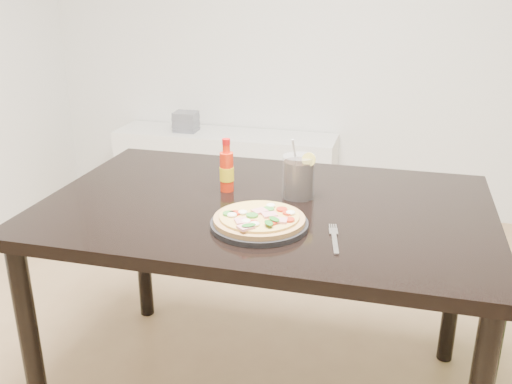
% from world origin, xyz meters
% --- Properties ---
extents(dining_table, '(1.40, 0.90, 0.75)m').
position_xyz_m(dining_table, '(-0.12, 0.38, 0.67)').
color(dining_table, black).
rests_on(dining_table, ground).
extents(plate, '(0.28, 0.28, 0.02)m').
position_xyz_m(plate, '(-0.09, 0.19, 0.76)').
color(plate, black).
rests_on(plate, dining_table).
extents(pizza, '(0.26, 0.26, 0.03)m').
position_xyz_m(pizza, '(-0.09, 0.19, 0.78)').
color(pizza, tan).
rests_on(pizza, plate).
extents(hot_sauce_bottle, '(0.06, 0.06, 0.18)m').
position_xyz_m(hot_sauce_bottle, '(-0.27, 0.45, 0.82)').
color(hot_sauce_bottle, red).
rests_on(hot_sauce_bottle, dining_table).
extents(cola_cup, '(0.11, 0.11, 0.20)m').
position_xyz_m(cola_cup, '(-0.03, 0.46, 0.82)').
color(cola_cup, black).
rests_on(cola_cup, dining_table).
extents(fork, '(0.05, 0.19, 0.00)m').
position_xyz_m(fork, '(0.12, 0.17, 0.75)').
color(fork, silver).
rests_on(fork, dining_table).
extents(media_console, '(1.40, 0.34, 0.50)m').
position_xyz_m(media_console, '(-0.80, 2.07, 0.25)').
color(media_console, white).
rests_on(media_console, ground).
extents(cd_stack, '(0.14, 0.12, 0.13)m').
position_xyz_m(cd_stack, '(-1.05, 2.05, 0.56)').
color(cd_stack, slate).
rests_on(cd_stack, media_console).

